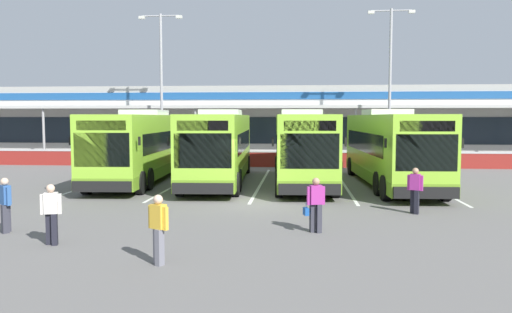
% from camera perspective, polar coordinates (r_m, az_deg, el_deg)
% --- Properties ---
extents(ground_plane, '(200.00, 200.00, 0.00)m').
position_cam_1_polar(ground_plane, '(20.24, -0.65, -5.18)').
color(ground_plane, '#605E5B').
extents(terminal_building, '(70.00, 13.00, 6.00)m').
position_cam_1_polar(terminal_building, '(46.81, 2.53, 3.98)').
color(terminal_building, '#B7B7B2').
rests_on(terminal_building, ground).
extents(red_barrier_wall, '(60.00, 0.40, 1.10)m').
position_cam_1_polar(red_barrier_wall, '(34.53, 1.67, -0.26)').
color(red_barrier_wall, maroon).
rests_on(red_barrier_wall, ground).
extents(coach_bus_leftmost, '(3.37, 12.26, 3.78)m').
position_cam_1_polar(coach_bus_leftmost, '(27.39, -12.86, 0.99)').
color(coach_bus_leftmost, '#8CC633').
rests_on(coach_bus_leftmost, ground).
extents(coach_bus_left_centre, '(3.37, 12.26, 3.78)m').
position_cam_1_polar(coach_bus_left_centre, '(26.21, -4.16, 0.94)').
color(coach_bus_left_centre, '#8CC633').
rests_on(coach_bus_left_centre, ground).
extents(coach_bus_centre, '(3.37, 12.26, 3.78)m').
position_cam_1_polar(coach_bus_centre, '(26.00, 5.15, 0.90)').
color(coach_bus_centre, '#8CC633').
rests_on(coach_bus_centre, ground).
extents(coach_bus_right_centre, '(3.37, 12.26, 3.78)m').
position_cam_1_polar(coach_bus_right_centre, '(25.86, 14.85, 0.75)').
color(coach_bus_right_centre, '#8CC633').
rests_on(coach_bus_right_centre, ground).
extents(bay_stripe_far_west, '(0.14, 13.00, 0.01)m').
position_cam_1_polar(bay_stripe_far_west, '(28.05, -16.78, -2.67)').
color(bay_stripe_far_west, silver).
rests_on(bay_stripe_far_west, ground).
extents(bay_stripe_west, '(0.14, 13.00, 0.01)m').
position_cam_1_polar(bay_stripe_west, '(26.79, -8.39, -2.85)').
color(bay_stripe_west, silver).
rests_on(bay_stripe_west, ground).
extents(bay_stripe_mid_west, '(0.14, 13.00, 0.01)m').
position_cam_1_polar(bay_stripe_mid_west, '(26.15, 0.62, -2.98)').
color(bay_stripe_mid_west, silver).
rests_on(bay_stripe_mid_west, ground).
extents(bay_stripe_centre, '(0.14, 13.00, 0.01)m').
position_cam_1_polar(bay_stripe_centre, '(26.18, 9.84, -3.04)').
color(bay_stripe_centre, silver).
rests_on(bay_stripe_centre, ground).
extents(bay_stripe_mid_east, '(0.14, 13.00, 0.01)m').
position_cam_1_polar(bay_stripe_mid_east, '(26.87, 18.81, -3.02)').
color(bay_stripe_mid_east, silver).
rests_on(bay_stripe_mid_east, ground).
extents(pedestrian_with_handbag, '(0.65, 0.36, 1.62)m').
position_cam_1_polar(pedestrian_with_handbag, '(14.99, 6.67, -5.28)').
color(pedestrian_with_handbag, '#33333D').
rests_on(pedestrian_with_handbag, ground).
extents(pedestrian_in_dark_coat, '(0.52, 0.40, 1.62)m').
position_cam_1_polar(pedestrian_in_dark_coat, '(11.92, -10.93, -7.79)').
color(pedestrian_in_dark_coat, slate).
rests_on(pedestrian_in_dark_coat, ground).
extents(pedestrian_child, '(0.49, 0.42, 1.62)m').
position_cam_1_polar(pedestrian_child, '(16.58, -26.38, -4.73)').
color(pedestrian_child, '#33333D').
rests_on(pedestrian_child, ground).
extents(pedestrian_near_bin, '(0.54, 0.31, 1.62)m').
position_cam_1_polar(pedestrian_near_bin, '(14.52, -22.06, -5.84)').
color(pedestrian_near_bin, black).
rests_on(pedestrian_near_bin, ground).
extents(pedestrian_approaching_bus, '(0.52, 0.40, 1.62)m').
position_cam_1_polar(pedestrian_approaching_bus, '(18.62, 17.47, -3.51)').
color(pedestrian_approaching_bus, black).
rests_on(pedestrian_approaching_bus, ground).
extents(lamp_post_west, '(3.24, 0.28, 11.00)m').
position_cam_1_polar(lamp_post_west, '(38.77, -10.61, 8.67)').
color(lamp_post_west, '#9E9EA3').
rests_on(lamp_post_west, ground).
extents(lamp_post_centre, '(3.24, 0.28, 11.00)m').
position_cam_1_polar(lamp_post_centre, '(37.50, 14.86, 8.74)').
color(lamp_post_centre, '#9E9EA3').
rests_on(lamp_post_centre, ground).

